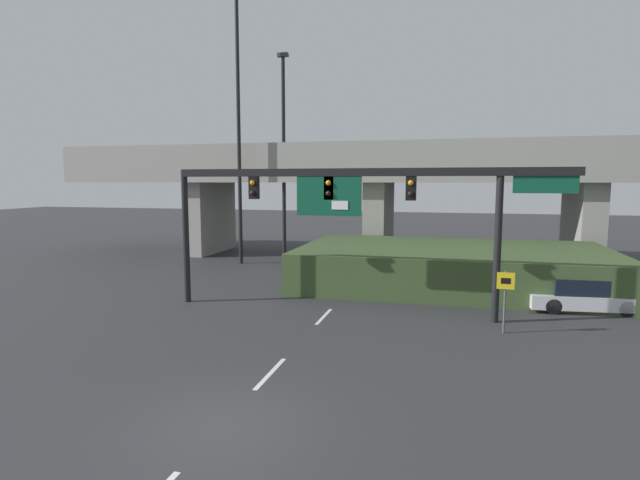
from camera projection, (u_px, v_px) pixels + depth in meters
The scene contains 10 objects.
ground_plane at pixel (224, 423), 11.23m from camera, with size 160.00×160.00×0.00m, color #2D2D30.
lane_markings at pixel (340, 299), 23.09m from camera, with size 0.14×33.43×0.01m.
signal_gantry at pixel (352, 196), 20.16m from camera, with size 16.18×0.44×5.94m.
speed_limit_sign at pixel (505, 293), 17.73m from camera, with size 0.60×0.11×2.26m.
highway_light_pole_near at pixel (284, 154), 32.95m from camera, with size 0.70×0.36×13.67m.
highway_light_pole_far at pixel (239, 126), 32.14m from camera, with size 0.70×0.36×17.17m.
overpass_bridge at pixel (380, 179), 34.66m from camera, with size 45.85×7.43×7.95m.
grass_embankment at pixel (452, 266), 26.09m from camera, with size 15.63×9.38×2.00m.
parked_sedan_near_right at pixel (581, 295), 21.00m from camera, with size 4.66×2.25×1.43m.
parked_sedan_mid_right at pixel (640, 287), 22.66m from camera, with size 4.66×2.35×1.37m.
Camera 1 is at (4.80, -9.78, 5.41)m, focal length 28.00 mm.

